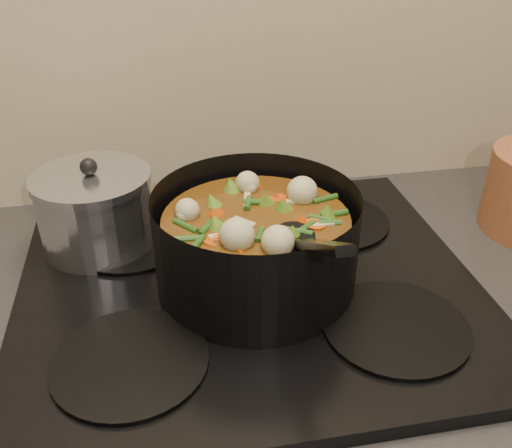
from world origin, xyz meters
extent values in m
cube|color=black|center=(0.00, 1.93, 0.89)|extent=(2.64, 0.64, 0.05)
cube|color=black|center=(0.00, 1.93, 0.92)|extent=(0.62, 0.54, 0.02)
cylinder|color=black|center=(-0.16, 1.80, 0.93)|extent=(0.18, 0.18, 0.01)
cylinder|color=black|center=(0.16, 1.80, 0.93)|extent=(0.18, 0.18, 0.01)
cylinder|color=black|center=(-0.16, 2.06, 0.93)|extent=(0.18, 0.18, 0.01)
cylinder|color=black|center=(0.16, 2.06, 0.93)|extent=(0.18, 0.18, 0.01)
cylinder|color=black|center=(0.01, 1.93, 1.00)|extent=(0.32, 0.32, 0.13)
cylinder|color=black|center=(0.01, 1.93, 0.93)|extent=(0.26, 0.26, 0.01)
cylinder|color=#5E3710|center=(0.01, 1.93, 0.99)|extent=(0.24, 0.24, 0.09)
cylinder|color=#D14809|center=(0.05, 1.93, 1.03)|extent=(0.02, 0.03, 0.02)
cylinder|color=#D14809|center=(0.05, 1.98, 1.03)|extent=(0.04, 0.04, 0.02)
cylinder|color=#D14809|center=(-0.02, 2.01, 1.03)|extent=(0.04, 0.04, 0.02)
cylinder|color=#D14809|center=(-0.04, 1.94, 1.03)|extent=(0.03, 0.03, 0.02)
cylinder|color=#D14809|center=(-0.05, 1.88, 1.03)|extent=(0.03, 0.03, 0.02)
cylinder|color=#D14809|center=(0.01, 1.89, 1.03)|extent=(0.04, 0.04, 0.02)
cylinder|color=#D14809|center=(0.06, 1.89, 1.03)|extent=(0.03, 0.03, 0.02)
cylinder|color=#D14809|center=(0.10, 1.95, 1.03)|extent=(0.03, 0.03, 0.02)
cylinder|color=#D14809|center=(0.03, 1.97, 1.03)|extent=(0.04, 0.04, 0.02)
cylinder|color=#D14809|center=(-0.04, 1.99, 1.03)|extent=(0.04, 0.04, 0.02)
cylinder|color=#D14809|center=(-0.03, 1.93, 1.03)|extent=(0.03, 0.03, 0.02)
sphere|color=tan|center=(0.07, 1.93, 1.04)|extent=(0.04, 0.04, 0.04)
sphere|color=tan|center=(0.01, 1.98, 1.04)|extent=(0.04, 0.04, 0.04)
sphere|color=tan|center=(-0.05, 1.92, 1.04)|extent=(0.04, 0.04, 0.04)
sphere|color=tan|center=(0.02, 1.87, 1.04)|extent=(0.04, 0.04, 0.04)
sphere|color=tan|center=(0.06, 1.94, 1.04)|extent=(0.04, 0.04, 0.04)
cone|color=#568120|center=(-0.05, 1.88, 1.04)|extent=(0.04, 0.04, 0.03)
cone|color=#568120|center=(0.04, 1.85, 1.04)|extent=(0.04, 0.04, 0.03)
cone|color=#568120|center=(0.09, 1.93, 1.04)|extent=(0.04, 0.04, 0.03)
cone|color=#568120|center=(0.03, 2.00, 1.04)|extent=(0.04, 0.04, 0.03)
cone|color=#568120|center=(-0.06, 1.97, 1.04)|extent=(0.04, 0.04, 0.03)
cone|color=#568120|center=(-0.05, 1.88, 1.04)|extent=(0.04, 0.04, 0.03)
cone|color=#568120|center=(0.04, 1.86, 1.04)|extent=(0.04, 0.04, 0.03)
cylinder|color=#264D16|center=(0.04, 1.96, 1.03)|extent=(0.01, 0.04, 0.01)
cylinder|color=#264D16|center=(0.01, 2.02, 1.03)|extent=(0.03, 0.03, 0.01)
cylinder|color=#264D16|center=(-0.04, 1.98, 1.03)|extent=(0.04, 0.02, 0.01)
cylinder|color=#264D16|center=(-0.05, 1.93, 1.03)|extent=(0.02, 0.04, 0.01)
cylinder|color=#264D16|center=(-0.02, 1.90, 1.03)|extent=(0.02, 0.04, 0.01)
cylinder|color=#264D16|center=(0.01, 1.83, 1.03)|extent=(0.04, 0.02, 0.01)
cylinder|color=#264D16|center=(0.06, 1.87, 1.03)|extent=(0.03, 0.03, 0.01)
cylinder|color=#264D16|center=(0.07, 1.93, 1.03)|extent=(0.01, 0.04, 0.01)
cylinder|color=#264D16|center=(0.04, 1.96, 1.03)|extent=(0.03, 0.03, 0.01)
cylinder|color=#264D16|center=(0.01, 2.02, 1.03)|extent=(0.04, 0.02, 0.01)
cylinder|color=#264D16|center=(-0.05, 1.98, 1.03)|extent=(0.02, 0.04, 0.01)
cylinder|color=#264D16|center=(-0.05, 1.92, 1.03)|extent=(0.02, 0.04, 0.01)
cylinder|color=#264D16|center=(-0.02, 1.90, 1.03)|extent=(0.04, 0.02, 0.01)
cylinder|color=#264D16|center=(0.01, 1.83, 1.03)|extent=(0.03, 0.03, 0.01)
cylinder|color=#264D16|center=(0.07, 1.88, 1.03)|extent=(0.01, 0.04, 0.01)
cube|color=tan|center=(-0.06, 1.92, 1.03)|extent=(0.04, 0.01, 0.00)
cube|color=tan|center=(0.02, 1.86, 1.03)|extent=(0.02, 0.04, 0.00)
cube|color=tan|center=(0.07, 1.94, 1.03)|extent=(0.04, 0.03, 0.00)
cube|color=tan|center=(-0.01, 1.99, 1.03)|extent=(0.03, 0.03, 0.00)
cube|color=tan|center=(-0.05, 1.90, 1.03)|extent=(0.03, 0.04, 0.00)
ellipsoid|color=black|center=(0.04, 1.87, 1.03)|extent=(0.08, 0.09, 0.01)
cube|color=black|center=(0.05, 1.78, 1.08)|extent=(0.02, 0.16, 0.10)
cylinder|color=silver|center=(-0.20, 2.07, 0.98)|extent=(0.17, 0.17, 0.10)
cylinder|color=silver|center=(-0.20, 2.07, 1.04)|extent=(0.17, 0.17, 0.01)
sphere|color=black|center=(-0.20, 2.07, 1.06)|extent=(0.02, 0.02, 0.02)
camera|label=1|loc=(-0.11, 1.31, 1.40)|focal=40.00mm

